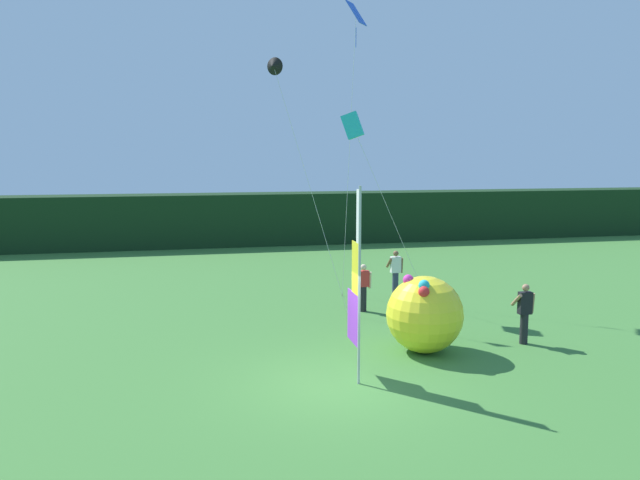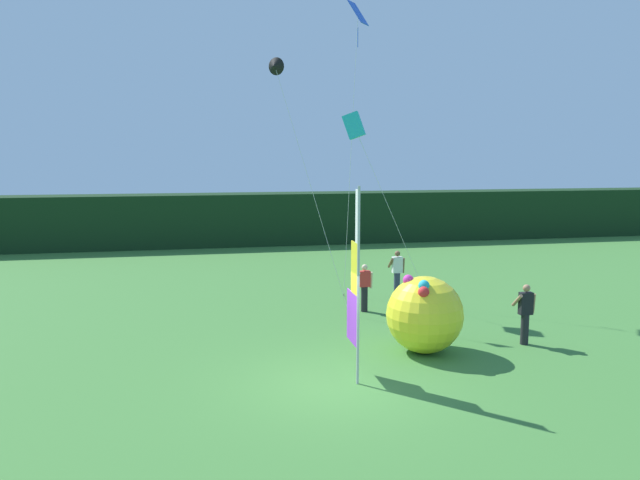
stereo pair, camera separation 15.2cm
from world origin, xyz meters
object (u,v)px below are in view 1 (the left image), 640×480
Objects in this scene: inflatable_balloon at (425,314)px; kite_black_delta_1 at (274,69)px; banner_flag at (356,288)px; kite_blue_diamond_2 at (355,28)px; person_far_left at (363,286)px; person_mid_field at (525,312)px; person_near_banner at (395,273)px; kite_cyan_box_0 at (353,126)px.

kite_black_delta_1 reaches higher than inflatable_balloon.
kite_blue_diamond_2 is at bearing 75.24° from banner_flag.
person_mid_field is at bearing -52.29° from person_far_left.
kite_blue_diamond_2 is at bearing 111.20° from person_mid_field.
kite_black_delta_1 is (-2.73, 1.27, 7.11)m from person_far_left.
inflatable_balloon is 0.25× the size of kite_black_delta_1.
person_near_banner is 8.29m from kite_black_delta_1.
kite_black_delta_1 is at bearing -175.51° from person_near_banner.
kite_blue_diamond_2 is (3.22, 1.79, 1.75)m from kite_black_delta_1.
kite_black_delta_1 is (-2.61, 0.20, 1.83)m from kite_cyan_box_0.
person_near_banner is 8.98m from kite_blue_diamond_2.
person_mid_field is at bearing -74.14° from person_near_banner.
kite_black_delta_1 is (-4.39, -0.34, 7.03)m from person_near_banner.
kite_black_delta_1 is at bearing 137.34° from person_mid_field.
person_far_left is 9.39m from kite_blue_diamond_2.
person_mid_field is 0.16× the size of kite_blue_diamond_2.
banner_flag is 0.68× the size of kite_cyan_box_0.
person_far_left is 0.77× the size of inflatable_balloon.
person_near_banner is at bearing 78.22° from inflatable_balloon.
kite_cyan_box_0 reaches higher than inflatable_balloon.
person_near_banner is 1.10× the size of person_far_left.
kite_blue_diamond_2 is (2.39, 9.08, 7.55)m from banner_flag.
person_mid_field is 0.20× the size of kite_black_delta_1.
kite_cyan_box_0 is at bearing 122.76° from person_mid_field.
inflatable_balloon reaches higher than person_far_left.
inflatable_balloon is (-2.96, -0.11, 0.13)m from person_mid_field.
person_mid_field is 11.87m from kite_blue_diamond_2.
person_near_banner is at bearing 17.05° from kite_cyan_box_0.
kite_black_delta_1 is at bearing 155.11° from person_far_left.
kite_cyan_box_0 is at bearing 96.47° from person_far_left.
banner_flag reaches higher than person_near_banner.
person_near_banner is 6.19m from person_mid_field.
kite_black_delta_1 is at bearing -150.86° from kite_blue_diamond_2.
banner_flag is at bearing -107.56° from person_far_left.
person_near_banner is 0.26× the size of kite_cyan_box_0.
inflatable_balloon is at bearing -84.83° from person_far_left.
kite_cyan_box_0 is at bearing 75.86° from banner_flag.
banner_flag is 2.69× the size of person_mid_field.
person_mid_field is 1.05× the size of person_far_left.
banner_flag is 8.31m from kite_cyan_box_0.
kite_cyan_box_0 reaches higher than person_mid_field.
kite_blue_diamond_2 is at bearing 29.14° from kite_black_delta_1.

